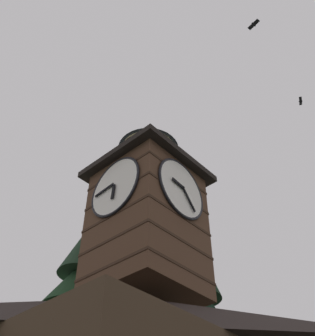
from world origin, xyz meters
TOP-DOWN VIEW (x-y plane):
  - clock_tower at (-1.38, -2.48)m, footprint 3.98×3.98m
  - flying_bird_high at (-2.10, 3.13)m, footprint 0.26×0.58m
  - flying_bird_low at (-6.66, 2.80)m, footprint 0.54×0.34m

SIDE VIEW (x-z plane):
  - clock_tower at x=-1.38m, z-range 6.84..14.87m
  - flying_bird_low at x=-6.66m, z-range 17.61..17.72m
  - flying_bird_high at x=-2.10m, z-range 18.50..18.63m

